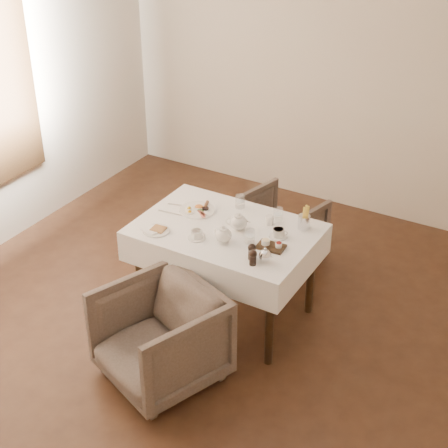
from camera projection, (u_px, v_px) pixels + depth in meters
table at (226, 242)px, 4.96m from camera, size 1.28×0.88×0.75m
armchair_near at (160, 337)px, 4.51m from camera, size 0.93×0.94×0.67m
armchair_far at (278, 229)px, 5.80m from camera, size 0.77×0.78×0.59m
breakfast_plate at (198, 209)px, 5.12m from camera, size 0.27×0.27×0.03m
side_plate at (155, 230)px, 4.86m from camera, size 0.20×0.19×0.02m
teapot_centre at (239, 221)px, 4.85m from camera, size 0.21×0.19×0.14m
teapot_front at (223, 234)px, 4.71m from camera, size 0.18×0.15×0.13m
creamer at (269, 220)px, 4.93m from camera, size 0.07×0.07×0.07m
teacup_near at (197, 235)px, 4.77m from camera, size 0.13×0.13×0.06m
teacup_far at (278, 233)px, 4.79m from camera, size 0.13×0.13×0.06m
glass_left at (240, 201)px, 5.15m from camera, size 0.09×0.09×0.10m
glass_mid at (250, 236)px, 4.71m from camera, size 0.08×0.08×0.10m
glass_right at (278, 214)px, 4.98m from camera, size 0.09×0.09×0.10m
condiment_board at (271, 246)px, 4.67m from camera, size 0.20×0.14×0.05m
pepper_mill_left at (252, 252)px, 4.53m from camera, size 0.06×0.06×0.12m
pepper_mill_right at (253, 257)px, 4.47m from camera, size 0.06×0.06×0.11m
silver_pot at (265, 255)px, 4.50m from camera, size 0.13×0.12×0.11m
fries_cup at (304, 218)px, 4.86m from camera, size 0.09×0.09×0.19m
cutlery_fork at (180, 205)px, 5.20m from camera, size 0.19×0.07×0.00m
cutlery_knife at (170, 213)px, 5.09m from camera, size 0.21×0.04×0.00m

